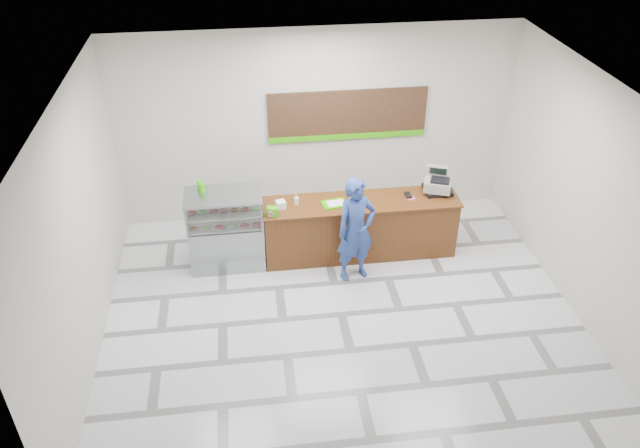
{
  "coord_description": "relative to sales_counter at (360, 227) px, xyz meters",
  "views": [
    {
      "loc": [
        -1.26,
        -7.04,
        6.29
      ],
      "look_at": [
        -0.21,
        0.9,
        1.07
      ],
      "focal_mm": 35.0,
      "sensor_mm": 36.0,
      "label": 1
    }
  ],
  "objects": [
    {
      "name": "donut_decal",
      "position": [
        0.84,
        -0.01,
        0.52
      ],
      "size": [
        0.15,
        0.15,
        0.0
      ],
      "primitive_type": "cylinder",
      "color": "#D35872",
      "rests_on": "sales_counter"
    },
    {
      "name": "menu_board",
      "position": [
        -0.0,
        1.41,
        1.42
      ],
      "size": [
        2.8,
        0.06,
        0.9
      ],
      "color": "black",
      "rests_on": "back_wall"
    },
    {
      "name": "ceiling",
      "position": [
        -0.55,
        -1.55,
        2.98
      ],
      "size": [
        7.0,
        7.0,
        0.0
      ],
      "primitive_type": "plane",
      "rotation": [
        3.14,
        0.0,
        0.0
      ],
      "color": "silver",
      "rests_on": "back_wall"
    },
    {
      "name": "customer",
      "position": [
        -0.19,
        -0.62,
        0.37
      ],
      "size": [
        0.74,
        0.59,
        1.78
      ],
      "primitive_type": "imported",
      "rotation": [
        0.0,
        0.0,
        0.29
      ],
      "color": "navy",
      "rests_on": "floor"
    },
    {
      "name": "promo_box",
      "position": [
        -1.47,
        -0.26,
        0.59
      ],
      "size": [
        0.21,
        0.17,
        0.16
      ],
      "primitive_type": "cube",
      "rotation": [
        0.0,
        0.0,
        -0.31
      ],
      "color": "#35A90A",
      "rests_on": "sales_counter"
    },
    {
      "name": "napkin_box",
      "position": [
        -1.32,
        -0.04,
        0.58
      ],
      "size": [
        0.18,
        0.18,
        0.12
      ],
      "primitive_type": "cube",
      "rotation": [
        0.0,
        0.0,
        0.24
      ],
      "color": "white",
      "rests_on": "sales_counter"
    },
    {
      "name": "sales_counter",
      "position": [
        0.0,
        0.0,
        0.0
      ],
      "size": [
        3.26,
        0.76,
        1.03
      ],
      "color": "brown",
      "rests_on": "floor"
    },
    {
      "name": "display_case",
      "position": [
        -2.22,
        -0.0,
        0.16
      ],
      "size": [
        1.22,
        0.72,
        1.33
      ],
      "color": "gray",
      "rests_on": "floor"
    },
    {
      "name": "straw_cup",
      "position": [
        -1.05,
        0.06,
        0.57
      ],
      "size": [
        0.08,
        0.08,
        0.12
      ],
      "primitive_type": "cylinder",
      "color": "silver",
      "rests_on": "sales_counter"
    },
    {
      "name": "card_terminal",
      "position": [
        0.81,
        0.06,
        0.54
      ],
      "size": [
        0.09,
        0.18,
        0.04
      ],
      "primitive_type": "cube",
      "rotation": [
        0.0,
        0.0,
        0.04
      ],
      "color": "black",
      "rests_on": "sales_counter"
    },
    {
      "name": "green_cup_left",
      "position": [
        -2.57,
        0.22,
        0.89
      ],
      "size": [
        0.1,
        0.1,
        0.15
      ],
      "primitive_type": "cylinder",
      "color": "#35A90A",
      "rests_on": "display_case"
    },
    {
      "name": "back_wall",
      "position": [
        -0.55,
        1.45,
        1.23
      ],
      "size": [
        7.0,
        0.0,
        7.0
      ],
      "primitive_type": "plane",
      "rotation": [
        1.57,
        0.0,
        0.0
      ],
      "color": "beige",
      "rests_on": "floor"
    },
    {
      "name": "serving_tray",
      "position": [
        -0.45,
        -0.04,
        0.52
      ],
      "size": [
        0.43,
        0.34,
        0.02
      ],
      "rotation": [
        0.0,
        0.0,
        0.15
      ],
      "color": "#32BE00",
      "rests_on": "sales_counter"
    },
    {
      "name": "green_cup_right",
      "position": [
        -2.54,
        0.13,
        0.89
      ],
      "size": [
        0.1,
        0.1,
        0.15
      ],
      "primitive_type": "cylinder",
      "color": "#35A90A",
      "rests_on": "display_case"
    },
    {
      "name": "floor",
      "position": [
        -0.55,
        -1.55,
        -0.52
      ],
      "size": [
        7.0,
        7.0,
        0.0
      ],
      "primitive_type": "plane",
      "color": "silver",
      "rests_on": "ground"
    },
    {
      "name": "cash_register",
      "position": [
        1.33,
        0.16,
        0.67
      ],
      "size": [
        0.58,
        0.59,
        0.41
      ],
      "rotation": [
        0.0,
        0.0,
        -0.38
      ],
      "color": "black",
      "rests_on": "sales_counter"
    }
  ]
}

